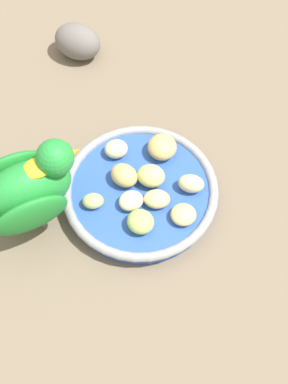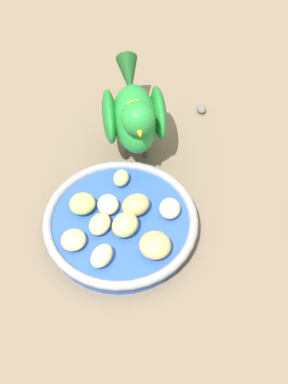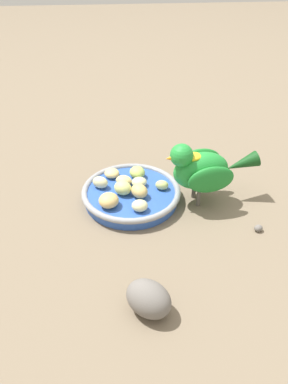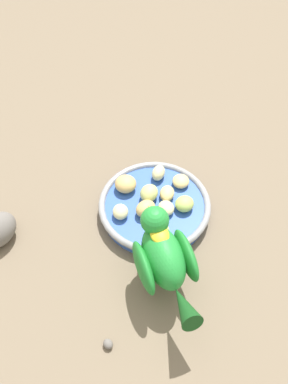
{
  "view_description": "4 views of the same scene",
  "coord_description": "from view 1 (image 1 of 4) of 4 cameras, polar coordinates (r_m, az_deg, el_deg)",
  "views": [
    {
      "loc": [
        0.31,
        -0.08,
        0.64
      ],
      "look_at": [
        -0.01,
        0.02,
        0.06
      ],
      "focal_mm": 52.72,
      "sensor_mm": 36.0,
      "label": 1
    },
    {
      "loc": [
        -0.07,
        0.41,
        0.57
      ],
      "look_at": [
        -0.06,
        0.0,
        0.05
      ],
      "focal_mm": 49.46,
      "sensor_mm": 36.0,
      "label": 2
    },
    {
      "loc": [
        -0.66,
        0.05,
        0.48
      ],
      "look_at": [
        -0.06,
        0.0,
        0.04
      ],
      "focal_mm": 36.36,
      "sensor_mm": 36.0,
      "label": 3
    },
    {
      "loc": [
        -0.13,
        -0.45,
        0.68
      ],
      "look_at": [
        -0.05,
        0.04,
        0.05
      ],
      "focal_mm": 43.7,
      "sensor_mm": 36.0,
      "label": 4
    }
  ],
  "objects": [
    {
      "name": "apple_piece_2",
      "position": [
        0.71,
        0.71,
        1.64
      ],
      "size": [
        0.05,
        0.05,
        0.03
      ],
      "primitive_type": "ellipsoid",
      "rotation": [
        0.0,
        0.0,
        4.09
      ],
      "color": "#C6D17A",
      "rests_on": "feeding_bowl"
    },
    {
      "name": "apple_piece_7",
      "position": [
        0.73,
        -2.84,
        4.37
      ],
      "size": [
        0.03,
        0.03,
        0.02
      ],
      "primitive_type": "ellipsoid",
      "rotation": [
        0.0,
        0.0,
        1.49
      ],
      "color": "beige",
      "rests_on": "feeding_bowl"
    },
    {
      "name": "apple_piece_6",
      "position": [
        0.7,
        -5.17,
        -0.92
      ],
      "size": [
        0.03,
        0.03,
        0.02
      ],
      "primitive_type": "ellipsoid",
      "rotation": [
        0.0,
        0.0,
        4.45
      ],
      "color": "#C6D17A",
      "rests_on": "feeding_bowl"
    },
    {
      "name": "apple_piece_1",
      "position": [
        0.69,
        4.01,
        -2.3
      ],
      "size": [
        0.04,
        0.04,
        0.02
      ],
      "primitive_type": "ellipsoid",
      "rotation": [
        0.0,
        0.0,
        4.37
      ],
      "color": "#E5C67F",
      "rests_on": "feeding_bowl"
    },
    {
      "name": "apple_piece_3",
      "position": [
        0.68,
        -0.36,
        -3.03
      ],
      "size": [
        0.05,
        0.04,
        0.02
      ],
      "primitive_type": "ellipsoid",
      "rotation": [
        0.0,
        0.0,
        0.57
      ],
      "color": "#B2CC66",
      "rests_on": "feeding_bowl"
    },
    {
      "name": "apple_piece_5",
      "position": [
        0.69,
        1.31,
        -0.72
      ],
      "size": [
        0.04,
        0.04,
        0.02
      ],
      "primitive_type": "ellipsoid",
      "rotation": [
        0.0,
        0.0,
        1.19
      ],
      "color": "#E5C67F",
      "rests_on": "feeding_bowl"
    },
    {
      "name": "ground_plane",
      "position": [
        0.71,
        -1.68,
        -3.23
      ],
      "size": [
        4.0,
        4.0,
        0.0
      ],
      "primitive_type": "plane",
      "color": "#756651"
    },
    {
      "name": "apple_piece_9",
      "position": [
        0.69,
        -1.32,
        -0.89
      ],
      "size": [
        0.03,
        0.03,
        0.02
      ],
      "primitive_type": "ellipsoid",
      "rotation": [
        0.0,
        0.0,
        4.84
      ],
      "color": "beige",
      "rests_on": "feeding_bowl"
    },
    {
      "name": "apple_piece_8",
      "position": [
        0.7,
        4.79,
        0.85
      ],
      "size": [
        0.04,
        0.04,
        0.02
      ],
      "primitive_type": "ellipsoid",
      "rotation": [
        0.0,
        0.0,
        4.19
      ],
      "color": "beige",
      "rests_on": "feeding_bowl"
    },
    {
      "name": "parrot",
      "position": [
        0.66,
        -12.11,
        0.3
      ],
      "size": [
        0.1,
        0.19,
        0.13
      ],
      "rotation": [
        0.0,
        0.0,
        1.72
      ],
      "color": "#59544C",
      "rests_on": "ground_plane"
    },
    {
      "name": "rock_large",
      "position": [
        0.87,
        -6.74,
        14.89
      ],
      "size": [
        0.09,
        0.09,
        0.05
      ],
      "primitive_type": "ellipsoid",
      "rotation": [
        0.0,
        0.0,
        0.84
      ],
      "color": "slate",
      "rests_on": "ground_plane"
    },
    {
      "name": "feeding_bowl",
      "position": [
        0.72,
        -0.37,
        -0.05
      ],
      "size": [
        0.2,
        0.2,
        0.03
      ],
      "color": "#2D56B7",
      "rests_on": "ground_plane"
    },
    {
      "name": "apple_piece_0",
      "position": [
        0.71,
        -2.02,
        1.69
      ],
      "size": [
        0.05,
        0.04,
        0.03
      ],
      "primitive_type": "ellipsoid",
      "rotation": [
        0.0,
        0.0,
        0.58
      ],
      "color": "tan",
      "rests_on": "feeding_bowl"
    },
    {
      "name": "apple_piece_4",
      "position": [
        0.73,
        1.85,
        4.57
      ],
      "size": [
        0.05,
        0.05,
        0.03
      ],
      "primitive_type": "ellipsoid",
      "rotation": [
        0.0,
        0.0,
        2.84
      ],
      "color": "tan",
      "rests_on": "feeding_bowl"
    }
  ]
}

